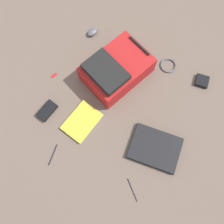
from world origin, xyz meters
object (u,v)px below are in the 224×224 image
at_px(pen_blue, 53,155).
at_px(backpack, 116,70).
at_px(pen_black, 132,190).
at_px(usb_stick, 54,75).
at_px(cable_coil, 168,65).
at_px(computer_mouse, 92,32).
at_px(laptop, 155,148).
at_px(book_comic, 82,122).
at_px(earbud_pouch, 202,81).
at_px(power_brick, 47,111).

bearing_deg(pen_blue, backpack, 83.26).
xyz_separation_m(pen_black, pen_blue, (-0.55, -0.06, 0.00)).
height_order(pen_black, usb_stick, same).
distance_m(cable_coil, usb_stick, 0.82).
relative_size(pen_blue, usb_stick, 3.16).
distance_m(computer_mouse, usb_stick, 0.44).
xyz_separation_m(laptop, pen_blue, (-0.56, -0.36, -0.01)).
relative_size(cable_coil, pen_black, 0.81).
relative_size(laptop, pen_blue, 2.50).
bearing_deg(backpack, computer_mouse, 145.27).
bearing_deg(cable_coil, book_comic, -116.05).
relative_size(book_comic, computer_mouse, 2.94).
bearing_deg(cable_coil, laptop, -73.02).
height_order(backpack, usb_stick, backpack).
height_order(computer_mouse, cable_coil, computer_mouse).
distance_m(backpack, pen_black, 0.79).
distance_m(cable_coil, earbud_pouch, 0.26).
bearing_deg(laptop, book_comic, -171.23).
xyz_separation_m(laptop, usb_stick, (-0.86, 0.12, -0.01)).
height_order(backpack, cable_coil, backpack).
height_order(pen_blue, earbud_pouch, earbud_pouch).
bearing_deg(pen_blue, cable_coil, 68.23).
bearing_deg(pen_black, usb_stick, 153.78).
distance_m(backpack, earbud_pouch, 0.61).
xyz_separation_m(book_comic, cable_coil, (0.32, 0.66, -0.00)).
xyz_separation_m(computer_mouse, power_brick, (0.05, -0.68, -0.00)).
distance_m(laptop, earbud_pouch, 0.59).
height_order(computer_mouse, usb_stick, computer_mouse).
bearing_deg(usb_stick, cable_coil, 34.56).
distance_m(laptop, pen_blue, 0.66).
height_order(cable_coil, usb_stick, cable_coil).
bearing_deg(earbud_pouch, book_comic, -131.37).
xyz_separation_m(pen_blue, usb_stick, (-0.30, 0.48, -0.00)).
relative_size(backpack, laptop, 1.47).
relative_size(computer_mouse, power_brick, 0.66).
height_order(book_comic, pen_blue, book_comic).
relative_size(cable_coil, pen_blue, 0.84).
bearing_deg(usb_stick, earbud_pouch, 26.42).
distance_m(laptop, pen_black, 0.30).
bearing_deg(backpack, usb_stick, -150.74).
height_order(laptop, pen_blue, laptop).
bearing_deg(computer_mouse, usb_stick, -83.06).
xyz_separation_m(laptop, power_brick, (-0.75, -0.13, -0.00)).
distance_m(power_brick, earbud_pouch, 1.09).
distance_m(pen_black, earbud_pouch, 0.89).
bearing_deg(book_comic, pen_blue, -100.55).
bearing_deg(computer_mouse, cable_coil, 17.77).
relative_size(power_brick, pen_black, 0.95).
distance_m(book_comic, cable_coil, 0.74).
height_order(laptop, power_brick, same).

